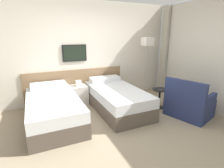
{
  "coord_description": "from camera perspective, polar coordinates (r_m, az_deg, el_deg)",
  "views": [
    {
      "loc": [
        -1.42,
        -2.78,
        1.83
      ],
      "look_at": [
        0.24,
        0.81,
        0.7
      ],
      "focal_mm": 28.0,
      "sensor_mm": 36.0,
      "label": 1
    }
  ],
  "objects": [
    {
      "name": "nightstand",
      "position": [
        4.8,
        -10.69,
        -3.33
      ],
      "size": [
        0.43,
        0.39,
        0.65
      ],
      "color": "beige",
      "rests_on": "ground_plane"
    },
    {
      "name": "floor_lamp",
      "position": [
        5.23,
        11.43,
        12.07
      ],
      "size": [
        0.27,
        0.27,
        1.75
      ],
      "color": "#9E9993",
      "rests_on": "ground_plane"
    },
    {
      "name": "bed_near_window",
      "position": [
        4.37,
        1.43,
        -4.75
      ],
      "size": [
        1.03,
        2.0,
        0.68
      ],
      "color": "brown",
      "rests_on": "ground_plane"
    },
    {
      "name": "ground_plane",
      "position": [
        3.62,
        2.06,
        -14.4
      ],
      "size": [
        16.0,
        16.0,
        0.0
      ],
      "primitive_type": "plane",
      "color": "gray"
    },
    {
      "name": "bed_near_door",
      "position": [
        3.99,
        -18.59,
        -7.7
      ],
      "size": [
        1.03,
        2.0,
        0.68
      ],
      "color": "brown",
      "rests_on": "ground_plane"
    },
    {
      "name": "armchair",
      "position": [
        4.38,
        23.69,
        -6.14
      ],
      "size": [
        0.98,
        1.08,
        0.9
      ],
      "rotation": [
        0.0,
        0.0,
        1.88
      ],
      "color": "navy",
      "rests_on": "ground_plane"
    },
    {
      "name": "wall_window",
      "position": [
        4.71,
        31.75,
        7.64
      ],
      "size": [
        0.21,
        4.41,
        2.7
      ],
      "color": "white",
      "rests_on": "ground_plane"
    },
    {
      "name": "side_table",
      "position": [
        4.6,
        15.29,
        -3.42
      ],
      "size": [
        0.39,
        0.39,
        0.5
      ],
      "color": "black",
      "rests_on": "ground_plane"
    },
    {
      "name": "wall_headboard",
      "position": [
        4.95,
        -8.31,
        9.66
      ],
      "size": [
        10.0,
        0.1,
        2.7
      ],
      "color": "beige",
      "rests_on": "ground_plane"
    }
  ]
}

